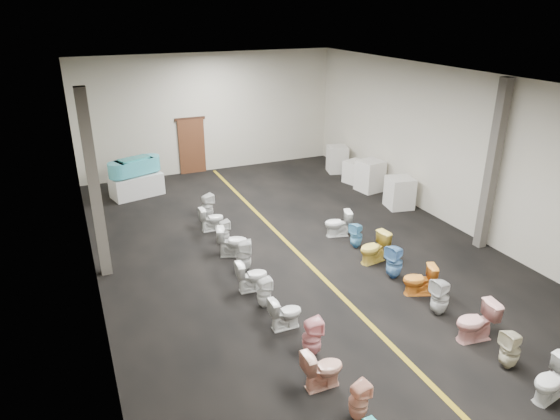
# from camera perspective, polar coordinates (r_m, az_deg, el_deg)

# --- Properties ---
(floor) EXTENTS (16.00, 16.00, 0.00)m
(floor) POSITION_cam_1_polar(r_m,az_deg,el_deg) (13.22, 2.17, -5.07)
(floor) COLOR black
(floor) RESTS_ON ground
(ceiling) EXTENTS (16.00, 16.00, 0.00)m
(ceiling) POSITION_cam_1_polar(r_m,az_deg,el_deg) (11.84, 2.49, 14.64)
(ceiling) COLOR black
(ceiling) RESTS_ON ground
(wall_back) EXTENTS (10.00, 0.00, 10.00)m
(wall_back) POSITION_cam_1_polar(r_m,az_deg,el_deg) (19.63, -8.02, 10.89)
(wall_back) COLOR beige
(wall_back) RESTS_ON ground
(wall_left) EXTENTS (0.00, 16.00, 16.00)m
(wall_left) POSITION_cam_1_polar(r_m,az_deg,el_deg) (11.23, -21.35, 0.77)
(wall_left) COLOR beige
(wall_left) RESTS_ON ground
(wall_right) EXTENTS (0.00, 16.00, 16.00)m
(wall_right) POSITION_cam_1_polar(r_m,az_deg,el_deg) (15.12, 19.77, 6.34)
(wall_right) COLOR beige
(wall_right) RESTS_ON ground
(aisle_stripe) EXTENTS (0.12, 15.60, 0.01)m
(aisle_stripe) POSITION_cam_1_polar(r_m,az_deg,el_deg) (13.22, 2.17, -5.06)
(aisle_stripe) COLOR olive
(aisle_stripe) RESTS_ON floor
(back_door) EXTENTS (1.00, 0.10, 2.10)m
(back_door) POSITION_cam_1_polar(r_m,az_deg,el_deg) (19.65, -10.04, 7.18)
(back_door) COLOR #562D19
(back_door) RESTS_ON floor
(door_frame) EXTENTS (1.15, 0.08, 0.10)m
(door_frame) POSITION_cam_1_polar(r_m,az_deg,el_deg) (19.41, -10.26, 10.23)
(door_frame) COLOR #331C11
(door_frame) RESTS_ON back_door
(column_left) EXTENTS (0.25, 0.25, 4.50)m
(column_left) POSITION_cam_1_polar(r_m,az_deg,el_deg) (12.18, -20.48, 2.54)
(column_left) COLOR #59544C
(column_left) RESTS_ON floor
(column_right) EXTENTS (0.25, 0.25, 4.50)m
(column_right) POSITION_cam_1_polar(r_m,az_deg,el_deg) (13.94, 23.11, 4.56)
(column_right) COLOR #59544C
(column_right) RESTS_ON floor
(display_table) EXTENTS (1.84, 1.23, 0.75)m
(display_table) POSITION_cam_1_polar(r_m,az_deg,el_deg) (17.77, -16.06, 2.72)
(display_table) COLOR silver
(display_table) RESTS_ON floor
(bathtub) EXTENTS (1.78, 1.09, 0.55)m
(bathtub) POSITION_cam_1_polar(r_m,az_deg,el_deg) (17.56, -16.30, 4.86)
(bathtub) COLOR #42B0BE
(bathtub) RESTS_ON display_table
(appliance_crate_a) EXTENTS (0.91, 0.91, 1.00)m
(appliance_crate_a) POSITION_cam_1_polar(r_m,az_deg,el_deg) (16.50, 13.51, 1.94)
(appliance_crate_a) COLOR silver
(appliance_crate_a) RESTS_ON floor
(appliance_crate_b) EXTENTS (0.90, 0.90, 1.09)m
(appliance_crate_b) POSITION_cam_1_polar(r_m,az_deg,el_deg) (17.82, 10.24, 3.88)
(appliance_crate_b) COLOR silver
(appliance_crate_b) RESTS_ON floor
(appliance_crate_c) EXTENTS (0.89, 0.89, 0.81)m
(appliance_crate_c) POSITION_cam_1_polar(r_m,az_deg,el_deg) (18.60, 8.65, 4.33)
(appliance_crate_c) COLOR silver
(appliance_crate_c) RESTS_ON floor
(appliance_crate_d) EXTENTS (0.88, 0.88, 1.03)m
(appliance_crate_d) POSITION_cam_1_polar(r_m,az_deg,el_deg) (19.70, 6.56, 5.80)
(appliance_crate_d) COLOR silver
(appliance_crate_d) RESTS_ON floor
(toilet_left_1) EXTENTS (0.36, 0.35, 0.69)m
(toilet_left_1) POSITION_cam_1_polar(r_m,az_deg,el_deg) (8.45, 8.96, -20.82)
(toilet_left_1) COLOR #FAB496
(toilet_left_1) RESTS_ON floor
(toilet_left_2) EXTENTS (0.72, 0.41, 0.74)m
(toilet_left_2) POSITION_cam_1_polar(r_m,az_deg,el_deg) (8.93, 4.90, -17.61)
(toilet_left_2) COLOR #EBAA91
(toilet_left_2) RESTS_ON floor
(toilet_left_3) EXTENTS (0.40, 0.39, 0.79)m
(toilet_left_3) POSITION_cam_1_polar(r_m,az_deg,el_deg) (9.54, 3.65, -14.34)
(toilet_left_3) COLOR pink
(toilet_left_3) RESTS_ON floor
(toilet_left_4) EXTENTS (0.68, 0.39, 0.69)m
(toilet_left_4) POSITION_cam_1_polar(r_m,az_deg,el_deg) (10.27, 0.63, -11.66)
(toilet_left_4) COLOR white
(toilet_left_4) RESTS_ON floor
(toilet_left_5) EXTENTS (0.32, 0.31, 0.69)m
(toilet_left_5) POSITION_cam_1_polar(r_m,az_deg,el_deg) (10.91, -1.83, -9.42)
(toilet_left_5) COLOR white
(toilet_left_5) RESTS_ON floor
(toilet_left_6) EXTENTS (0.75, 0.46, 0.73)m
(toilet_left_6) POSITION_cam_1_polar(r_m,az_deg,el_deg) (11.50, -3.23, -7.51)
(toilet_left_6) COLOR white
(toilet_left_6) RESTS_ON floor
(toilet_left_7) EXTENTS (0.47, 0.46, 0.81)m
(toilet_left_7) POSITION_cam_1_polar(r_m,az_deg,el_deg) (12.29, -4.16, -5.24)
(toilet_left_7) COLOR silver
(toilet_left_7) RESTS_ON floor
(toilet_left_8) EXTENTS (0.89, 0.68, 0.80)m
(toilet_left_8) POSITION_cam_1_polar(r_m,az_deg,el_deg) (13.04, -5.46, -3.61)
(toilet_left_8) COLOR silver
(toilet_left_8) RESTS_ON floor
(toilet_left_9) EXTENTS (0.34, 0.33, 0.68)m
(toilet_left_9) POSITION_cam_1_polar(r_m,az_deg,el_deg) (13.73, -6.44, -2.51)
(toilet_left_9) COLOR silver
(toilet_left_9) RESTS_ON floor
(toilet_left_10) EXTENTS (0.70, 0.40, 0.71)m
(toilet_left_10) POSITION_cam_1_polar(r_m,az_deg,el_deg) (14.60, -7.82, -0.98)
(toilet_left_10) COLOR white
(toilet_left_10) RESTS_ON floor
(toilet_left_11) EXTENTS (0.45, 0.44, 0.80)m
(toilet_left_11) POSITION_cam_1_polar(r_m,az_deg,el_deg) (15.34, -8.33, 0.37)
(toilet_left_11) COLOR silver
(toilet_left_11) RESTS_ON floor
(toilet_right_1) EXTENTS (0.79, 0.54, 0.75)m
(toilet_right_1) POSITION_cam_1_polar(r_m,az_deg,el_deg) (9.76, 28.66, -16.72)
(toilet_right_1) COLOR white
(toilet_right_1) RESTS_ON floor
(toilet_right_2) EXTENTS (0.36, 0.35, 0.77)m
(toilet_right_2) POSITION_cam_1_polar(r_m,az_deg,el_deg) (10.14, 24.82, -14.28)
(toilet_right_2) COLOR beige
(toilet_right_2) RESTS_ON floor
(toilet_right_3) EXTENTS (0.86, 0.57, 0.82)m
(toilet_right_3) POSITION_cam_1_polar(r_m,az_deg,el_deg) (10.60, 21.50, -11.81)
(toilet_right_3) COLOR #F2ACA6
(toilet_right_3) RESTS_ON floor
(toilet_right_4) EXTENTS (0.41, 0.40, 0.83)m
(toilet_right_4) POSITION_cam_1_polar(r_m,az_deg,el_deg) (11.15, 17.82, -9.45)
(toilet_right_4) COLOR silver
(toilet_right_4) RESTS_ON floor
(toilet_right_5) EXTENTS (0.82, 0.63, 0.73)m
(toilet_right_5) POSITION_cam_1_polar(r_m,az_deg,el_deg) (11.75, 15.59, -7.71)
(toilet_right_5) COLOR orange
(toilet_right_5) RESTS_ON floor
(toilet_right_6) EXTENTS (0.48, 0.47, 0.85)m
(toilet_right_6) POSITION_cam_1_polar(r_m,az_deg,el_deg) (12.25, 12.95, -5.79)
(toilet_right_6) COLOR #649ED8
(toilet_right_6) RESTS_ON floor
(toilet_right_7) EXTENTS (0.83, 0.54, 0.80)m
(toilet_right_7) POSITION_cam_1_polar(r_m,az_deg,el_deg) (12.87, 10.68, -4.28)
(toilet_right_7) COLOR #F3D150
(toilet_right_7) RESTS_ON floor
(toilet_right_8) EXTENTS (0.41, 0.41, 0.71)m
(toilet_right_8) POSITION_cam_1_polar(r_m,az_deg,el_deg) (13.58, 8.71, -2.88)
(toilet_right_8) COLOR #6FC1ED
(toilet_right_8) RESTS_ON floor
(toilet_right_9) EXTENTS (0.83, 0.60, 0.76)m
(toilet_right_9) POSITION_cam_1_polar(r_m,az_deg,el_deg) (14.18, 6.63, -1.54)
(toilet_right_9) COLOR white
(toilet_right_9) RESTS_ON floor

